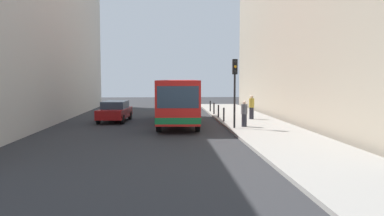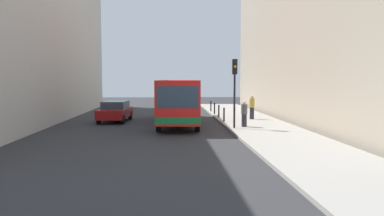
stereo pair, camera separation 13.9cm
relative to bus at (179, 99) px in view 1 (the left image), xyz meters
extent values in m
plane|color=#2D2D30|center=(-0.33, -2.13, -1.73)|extent=(80.00, 80.00, 0.00)
cube|color=#9E9991|center=(5.07, -2.13, -1.65)|extent=(4.40, 40.00, 0.15)
cube|color=#BCB7AD|center=(-11.83, 1.87, 5.76)|extent=(7.00, 32.00, 14.97)
cube|color=#B2A38C|center=(11.17, 1.87, 6.10)|extent=(7.00, 32.00, 15.66)
cube|color=red|center=(0.00, -0.11, 0.02)|extent=(2.90, 11.08, 2.50)
cube|color=#197238|center=(0.00, -0.11, -0.93)|extent=(2.92, 11.11, 0.36)
cube|color=#2D3D4C|center=(-0.21, -5.58, 0.37)|extent=(2.26, 0.14, 1.20)
cube|color=#2D3D4C|center=(0.01, 0.39, 0.37)|extent=(2.87, 9.49, 1.00)
cylinder|color=black|center=(0.98, -4.04, -1.23)|extent=(0.32, 1.01, 1.00)
cylinder|color=black|center=(-1.28, -3.96, -1.23)|extent=(0.32, 1.01, 1.00)
cylinder|color=black|center=(1.27, 3.75, -1.23)|extent=(0.32, 1.01, 1.00)
cylinder|color=black|center=(-0.99, 3.83, -1.23)|extent=(0.32, 1.01, 1.00)
cube|color=maroon|center=(-4.56, 1.49, -1.09)|extent=(2.13, 4.52, 0.64)
cube|color=#2D3D4C|center=(-4.55, 1.64, -0.51)|extent=(1.78, 2.58, 0.52)
cylinder|color=black|center=(-3.85, -0.07, -1.41)|extent=(0.27, 0.65, 0.64)
cylinder|color=black|center=(-5.49, 0.06, -1.41)|extent=(0.27, 0.65, 0.64)
cylinder|color=black|center=(-3.63, 2.92, -1.41)|extent=(0.27, 0.65, 0.64)
cylinder|color=black|center=(-5.26, 3.05, -1.41)|extent=(0.27, 0.65, 0.64)
cylinder|color=black|center=(3.22, -3.72, 0.02)|extent=(0.12, 0.12, 3.20)
cube|color=black|center=(3.22, -3.72, 2.07)|extent=(0.28, 0.24, 0.90)
sphere|color=black|center=(3.22, -3.85, 2.35)|extent=(0.16, 0.16, 0.16)
sphere|color=orange|center=(3.22, -3.85, 2.07)|extent=(0.16, 0.16, 0.16)
sphere|color=black|center=(3.22, -3.85, 1.79)|extent=(0.16, 0.16, 0.16)
cylinder|color=black|center=(3.12, -0.18, -1.10)|extent=(0.11, 0.11, 0.95)
cylinder|color=black|center=(3.12, 2.54, -1.10)|extent=(0.11, 0.11, 0.95)
cylinder|color=black|center=(3.12, 5.27, -1.10)|extent=(0.11, 0.11, 0.95)
cylinder|color=black|center=(3.12, 8.00, -1.10)|extent=(0.11, 0.11, 0.95)
cylinder|color=#26262D|center=(3.94, -3.11, -1.19)|extent=(0.32, 0.32, 0.78)
cylinder|color=#4C4C51|center=(3.94, -3.11, -0.50)|extent=(0.38, 0.38, 0.60)
sphere|color=beige|center=(3.94, -3.11, -0.09)|extent=(0.21, 0.21, 0.21)
cylinder|color=#26262D|center=(5.38, 1.22, -1.15)|extent=(0.32, 0.32, 0.85)
cylinder|color=gold|center=(5.38, 1.22, -0.39)|extent=(0.38, 0.38, 0.66)
sphere|color=beige|center=(5.38, 1.22, 0.05)|extent=(0.23, 0.23, 0.23)
camera|label=1|loc=(-0.79, -25.82, 1.35)|focal=35.15mm
camera|label=2|loc=(-0.65, -25.83, 1.35)|focal=35.15mm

